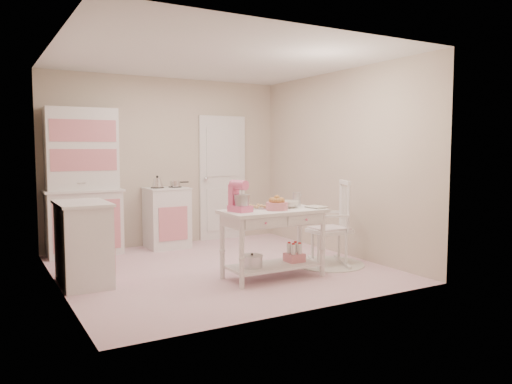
% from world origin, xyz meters
% --- Properties ---
extents(room_shell, '(3.84, 3.84, 2.62)m').
position_xyz_m(room_shell, '(0.00, 0.00, 1.65)').
color(room_shell, pink).
rests_on(room_shell, ground).
extents(door, '(0.82, 0.05, 2.04)m').
position_xyz_m(door, '(0.95, 1.87, 1.02)').
color(door, white).
rests_on(door, ground).
extents(hutch, '(1.06, 0.50, 2.08)m').
position_xyz_m(hutch, '(-1.32, 1.66, 1.04)').
color(hutch, white).
rests_on(hutch, ground).
extents(stove, '(0.62, 0.57, 0.92)m').
position_xyz_m(stove, '(-0.12, 1.61, 0.46)').
color(stove, white).
rests_on(stove, ground).
extents(base_cabinet, '(0.54, 0.84, 0.92)m').
position_xyz_m(base_cabinet, '(-1.63, 0.08, 0.46)').
color(base_cabinet, white).
rests_on(base_cabinet, ground).
extents(lace_rug, '(0.92, 0.92, 0.01)m').
position_xyz_m(lace_rug, '(1.33, -0.52, 0.01)').
color(lace_rug, white).
rests_on(lace_rug, ground).
extents(rocking_chair, '(0.73, 0.85, 1.10)m').
position_xyz_m(rocking_chair, '(1.33, -0.52, 0.55)').
color(rocking_chair, white).
rests_on(rocking_chair, ground).
extents(work_table, '(1.20, 0.60, 0.80)m').
position_xyz_m(work_table, '(0.35, -0.72, 0.40)').
color(work_table, white).
rests_on(work_table, ground).
extents(stand_mixer, '(0.26, 0.32, 0.34)m').
position_xyz_m(stand_mixer, '(-0.07, -0.70, 0.97)').
color(stand_mixer, pink).
rests_on(stand_mixer, work_table).
extents(cookie_tray, '(0.34, 0.24, 0.02)m').
position_xyz_m(cookie_tray, '(0.20, -0.54, 0.81)').
color(cookie_tray, silver).
rests_on(cookie_tray, work_table).
extents(bread_basket, '(0.25, 0.25, 0.09)m').
position_xyz_m(bread_basket, '(0.37, -0.77, 0.85)').
color(bread_basket, pink).
rests_on(bread_basket, work_table).
extents(mixing_bowl, '(0.26, 0.26, 0.08)m').
position_xyz_m(mixing_bowl, '(0.61, -0.64, 0.84)').
color(mixing_bowl, silver).
rests_on(mixing_bowl, work_table).
extents(metal_pitcher, '(0.10, 0.10, 0.17)m').
position_xyz_m(metal_pitcher, '(0.79, -0.56, 0.89)').
color(metal_pitcher, silver).
rests_on(metal_pitcher, work_table).
extents(recipe_book, '(0.21, 0.26, 0.02)m').
position_xyz_m(recipe_book, '(0.80, -0.84, 0.81)').
color(recipe_book, silver).
rests_on(recipe_book, work_table).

